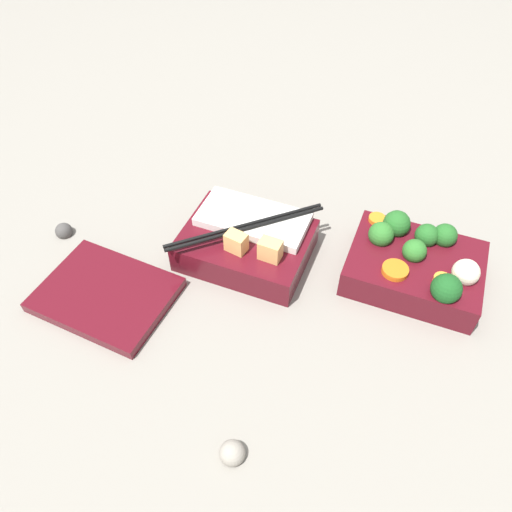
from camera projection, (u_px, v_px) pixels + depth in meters
The scene contains 6 objects.
ground_plane at pixel (329, 265), 0.70m from camera, with size 3.00×3.00×0.00m, color gray.
bento_tray_vegetable at pixel (416, 264), 0.66m from camera, with size 0.17×0.13×0.07m.
bento_tray_rice at pixel (247, 242), 0.69m from camera, with size 0.17×0.16×0.07m.
bento_lid at pixel (106, 295), 0.65m from camera, with size 0.17×0.13×0.01m, color #510F19.
pebble_1 at pixel (64, 231), 0.73m from camera, with size 0.02×0.02×0.02m, color #474442.
pebble_2 at pixel (232, 453), 0.51m from camera, with size 0.03×0.03×0.03m, color gray.
Camera 1 is at (-0.08, 0.47, 0.52)m, focal length 35.00 mm.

